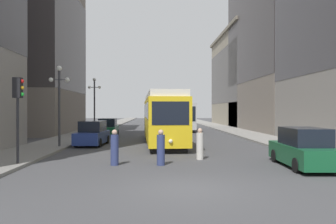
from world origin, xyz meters
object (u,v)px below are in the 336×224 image
(pedestrian_on_sidewalk, at_px, (200,145))
(parked_car_right_far, at_px, (303,149))
(streetcar, at_px, (162,117))
(transit_bus, at_px, (181,115))
(pedestrian_crossing_near, at_px, (161,149))
(lamp_post_left_near, at_px, (59,93))
(traffic_light_near_left, at_px, (18,97))
(pedestrian_crossing_far, at_px, (115,149))
(parked_car_left_near, at_px, (108,128))
(parked_car_left_mid, at_px, (93,134))
(lamp_post_left_far, at_px, (94,97))

(pedestrian_on_sidewalk, bearing_deg, parked_car_right_far, -91.58)
(streetcar, xyz_separation_m, transit_bus, (2.88, 17.18, -0.15))
(streetcar, relative_size, pedestrian_crossing_near, 7.99)
(pedestrian_on_sidewalk, height_order, lamp_post_left_near, lamp_post_left_near)
(parked_car_right_far, xyz_separation_m, traffic_light_near_left, (-13.17, 0.69, 2.38))
(pedestrian_crossing_far, xyz_separation_m, pedestrian_on_sidewalk, (4.31, 1.71, -0.02))
(pedestrian_on_sidewalk, xyz_separation_m, traffic_light_near_left, (-8.74, -1.90, 2.45))
(parked_car_left_near, bearing_deg, pedestrian_on_sidewalk, -67.26)
(transit_bus, relative_size, pedestrian_on_sidewalk, 6.88)
(parked_car_left_near, bearing_deg, pedestrian_crossing_far, -82.66)
(transit_bus, distance_m, parked_car_left_near, 13.18)
(pedestrian_on_sidewalk, bearing_deg, parked_car_left_near, 53.16)
(parked_car_left_mid, relative_size, parked_car_right_far, 0.94)
(lamp_post_left_far, bearing_deg, transit_bus, 34.89)
(lamp_post_left_far, bearing_deg, pedestrian_on_sidewalk, -64.54)
(traffic_light_near_left, bearing_deg, transit_bus, 70.48)
(pedestrian_crossing_near, bearing_deg, transit_bus, 33.07)
(pedestrian_crossing_near, height_order, lamp_post_left_near, lamp_post_left_near)
(transit_bus, height_order, parked_car_left_near, transit_bus)
(parked_car_left_mid, height_order, pedestrian_crossing_far, parked_car_left_mid)
(parked_car_left_mid, height_order, traffic_light_near_left, traffic_light_near_left)
(parked_car_left_mid, distance_m, traffic_light_near_left, 9.81)
(streetcar, height_order, pedestrian_crossing_near, streetcar)
(pedestrian_crossing_far, height_order, lamp_post_left_far, lamp_post_left_far)
(parked_car_left_mid, bearing_deg, pedestrian_on_sidewalk, -43.22)
(transit_bus, xyz_separation_m, pedestrian_crossing_near, (-3.20, -27.61, -1.15))
(parked_car_left_near, distance_m, pedestrian_crossing_far, 17.45)
(parked_car_right_far, bearing_deg, lamp_post_left_near, -28.57)
(parked_car_left_mid, bearing_deg, parked_car_right_far, -37.80)
(parked_car_right_far, xyz_separation_m, pedestrian_on_sidewalk, (-4.43, 2.59, -0.07))
(lamp_post_left_near, bearing_deg, lamp_post_left_far, 90.00)
(transit_bus, xyz_separation_m, lamp_post_left_near, (-10.04, -20.31, 1.83))
(pedestrian_on_sidewalk, height_order, lamp_post_left_far, lamp_post_left_far)
(parked_car_left_mid, height_order, parked_car_right_far, same)
(parked_car_left_near, relative_size, pedestrian_crossing_far, 2.77)
(parked_car_left_mid, bearing_deg, pedestrian_crossing_near, -58.50)
(lamp_post_left_far, bearing_deg, parked_car_right_far, -57.97)
(traffic_light_near_left, relative_size, lamp_post_left_near, 0.72)
(parked_car_right_far, bearing_deg, lamp_post_left_far, -55.38)
(lamp_post_left_far, bearing_deg, pedestrian_crossing_near, -71.62)
(traffic_light_near_left, bearing_deg, parked_car_left_mid, 79.81)
(parked_car_left_mid, relative_size, pedestrian_crossing_far, 2.61)
(parked_car_left_near, bearing_deg, lamp_post_left_near, -102.47)
(pedestrian_crossing_near, bearing_deg, lamp_post_left_near, 82.85)
(lamp_post_left_far, bearing_deg, streetcar, -54.86)
(streetcar, bearing_deg, lamp_post_left_near, -159.20)
(parked_car_right_far, bearing_deg, transit_bus, -80.69)
(pedestrian_crossing_far, relative_size, lamp_post_left_near, 0.31)
(streetcar, bearing_deg, pedestrian_crossing_far, -106.45)
(pedestrian_on_sidewalk, bearing_deg, pedestrian_crossing_near, 158.98)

